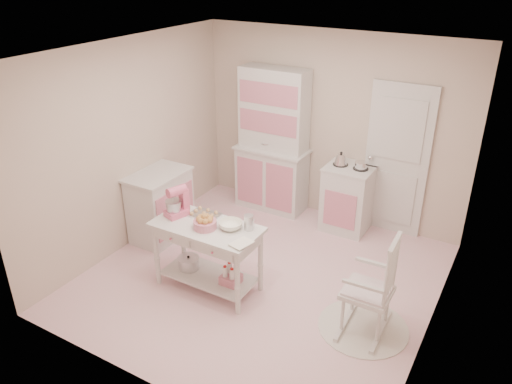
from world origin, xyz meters
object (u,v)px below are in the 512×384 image
stove (348,198)px  stand_mixer (176,202)px  work_table (208,257)px  rocking_chair (368,284)px  hutch (272,141)px  bread_basket (205,224)px  base_cabinet (160,205)px

stove → stand_mixer: size_ratio=2.71×
stove → work_table: (-0.86, -2.07, -0.06)m
rocking_chair → stand_mixer: (-2.19, -0.19, 0.42)m
work_table → hutch: bearing=99.1°
work_table → stove: bearing=67.4°
stove → work_table: size_ratio=0.77×
stand_mixer → hutch: bearing=106.9°
stove → rocking_chair: rocking_chair is taller
stand_mixer → bread_basket: stand_mixer is taller
rocking_chair → stand_mixer: stand_mixer is taller
hutch → bread_basket: bearing=-80.6°
stand_mixer → bread_basket: (0.44, -0.07, -0.12)m
base_cabinet → rocking_chair: size_ratio=0.84×
hutch → bread_basket: hutch is taller
stove → rocking_chair: size_ratio=0.84×
hutch → bread_basket: size_ratio=8.32×
hutch → rocking_chair: (2.11, -1.90, -0.49)m
base_cabinet → bread_basket: 1.43m
hutch → rocking_chair: bearing=-42.1°
base_cabinet → bread_basket: bearing=-28.7°
rocking_chair → bread_basket: rocking_chair is taller
stove → rocking_chair: 2.07m
hutch → rocking_chair: hutch is taller
hutch → rocking_chair: size_ratio=1.89×
bread_basket → hutch: bearing=99.4°
stove → work_table: stove is taller
base_cabinet → hutch: bearing=60.4°
rocking_chair → stand_mixer: bearing=-177.4°
base_cabinet → stand_mixer: bearing=-37.6°
hutch → work_table: bearing=-80.9°
work_table → base_cabinet: bearing=152.7°
rocking_chair → work_table: bearing=-175.5°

